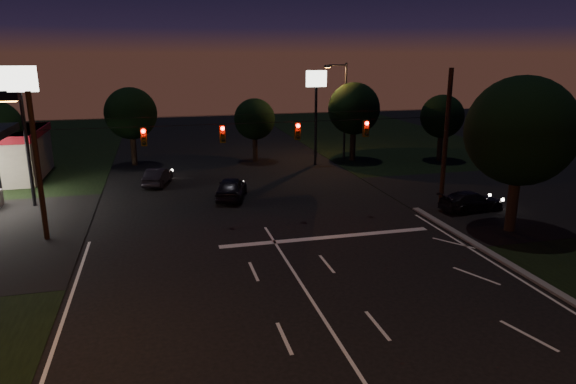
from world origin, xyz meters
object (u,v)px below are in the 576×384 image
object	(u,v)px
car_oncoming_a	(231,188)
car_cross	(471,201)
utility_pole_right	(440,208)
tree_right_near	(519,132)
car_oncoming_b	(158,177)

from	to	relation	value
car_oncoming_a	car_cross	xyz separation A→B (m)	(14.61, -6.66, -0.14)
car_cross	car_oncoming_a	bearing A→B (deg)	59.43
utility_pole_right	car_cross	size ratio (longest dim) A/B	2.06
utility_pole_right	tree_right_near	world-z (taller)	tree_right_near
car_oncoming_a	car_oncoming_b	bearing A→B (deg)	-30.23
car_oncoming_a	car_cross	size ratio (longest dim) A/B	1.04
utility_pole_right	car_cross	world-z (taller)	utility_pole_right
car_oncoming_b	tree_right_near	bearing A→B (deg)	157.08
utility_pole_right	car_cross	distance (m)	1.98
car_oncoming_a	car_oncoming_b	size ratio (longest dim) A/B	1.14
utility_pole_right	car_oncoming_b	xyz separation A→B (m)	(-17.99, 10.91, 0.66)
tree_right_near	car_oncoming_b	distance (m)	25.57
car_oncoming_a	car_cross	bearing A→B (deg)	171.92
utility_pole_right	tree_right_near	bearing A→B (deg)	-72.47
car_oncoming_b	car_oncoming_a	bearing A→B (deg)	149.33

